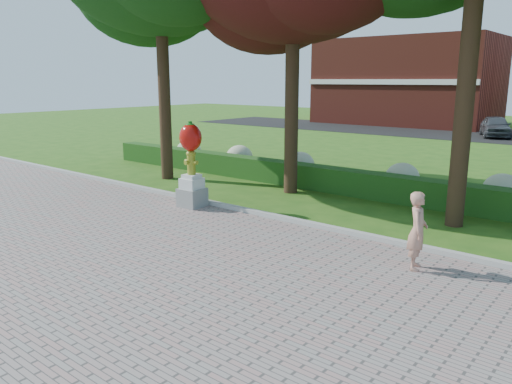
% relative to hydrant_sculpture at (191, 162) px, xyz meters
% --- Properties ---
extents(ground, '(100.00, 100.00, 0.00)m').
position_rel_hydrant_sculpture_xyz_m(ground, '(3.01, -2.50, -1.35)').
color(ground, '#295816').
rests_on(ground, ground).
extents(walkway, '(40.00, 14.00, 0.04)m').
position_rel_hydrant_sculpture_xyz_m(walkway, '(3.01, -6.50, -1.33)').
color(walkway, gray).
rests_on(walkway, ground).
extents(curb, '(40.00, 0.18, 0.15)m').
position_rel_hydrant_sculpture_xyz_m(curb, '(3.01, 0.50, -1.27)').
color(curb, '#ADADA5').
rests_on(curb, ground).
extents(lawn_hedge, '(24.00, 0.70, 0.80)m').
position_rel_hydrant_sculpture_xyz_m(lawn_hedge, '(3.01, 4.50, -0.95)').
color(lawn_hedge, '#174313').
rests_on(lawn_hedge, ground).
extents(hydrangea_row, '(20.10, 1.10, 0.99)m').
position_rel_hydrant_sculpture_xyz_m(hydrangea_row, '(3.58, 5.50, -0.80)').
color(hydrangea_row, '#AFB88C').
rests_on(hydrangea_row, ground).
extents(building_left, '(14.00, 8.00, 7.00)m').
position_rel_hydrant_sculpture_xyz_m(building_left, '(-6.99, 31.50, 2.15)').
color(building_left, maroon).
rests_on(building_left, ground).
extents(hydrant_sculpture, '(0.72, 0.70, 2.47)m').
position_rel_hydrant_sculpture_xyz_m(hydrant_sculpture, '(0.00, 0.00, 0.00)').
color(hydrant_sculpture, gray).
rests_on(hydrant_sculpture, walkway).
extents(woman, '(0.54, 0.65, 1.54)m').
position_rel_hydrant_sculpture_xyz_m(woman, '(6.96, -0.65, -0.54)').
color(woman, tan).
rests_on(woman, walkway).
extents(parked_car, '(2.97, 4.34, 1.37)m').
position_rel_hydrant_sculpture_xyz_m(parked_car, '(1.80, 25.38, -0.64)').
color(parked_car, '#43464B').
rests_on(parked_car, street).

